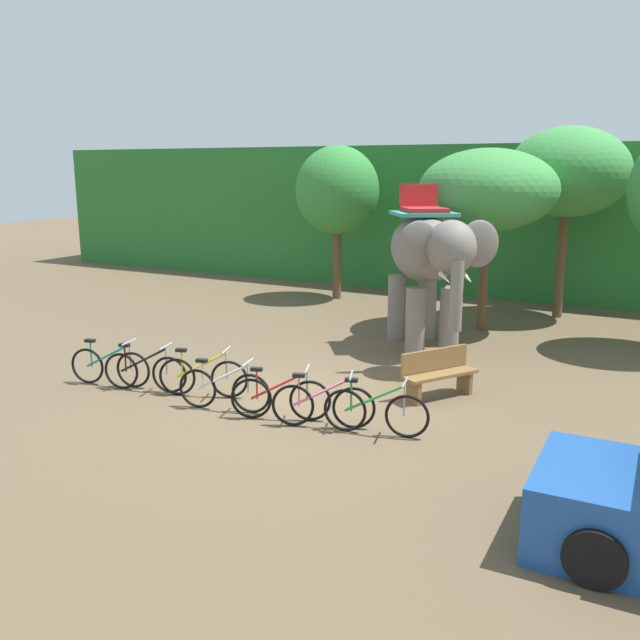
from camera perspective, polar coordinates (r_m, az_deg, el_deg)
name	(u,v)px	position (r m, az deg, el deg)	size (l,w,h in m)	color
ground_plane	(294,400)	(12.56, -2.21, -6.68)	(80.00, 80.00, 0.00)	brown
foliage_hedge	(500,216)	(25.42, 14.85, 8.40)	(36.00, 6.00, 4.88)	#28702D
tree_center	(337,191)	(21.72, 1.46, 10.77)	(2.63, 2.63, 4.83)	brown
tree_far_right	(488,190)	(17.86, 13.91, 10.51)	(3.48, 3.48, 4.64)	brown
tree_center_left	(568,173)	(20.05, 20.08, 11.53)	(3.28, 3.28, 5.25)	brown
elephant	(428,257)	(15.49, 9.01, 5.27)	(3.38, 3.95, 3.78)	slate
bike_teal	(110,366)	(13.84, -17.21, -3.73)	(1.67, 0.59, 0.92)	black
bike_black	(145,371)	(13.33, -14.47, -4.19)	(1.67, 0.61, 0.92)	black
bike_yellow	(203,376)	(12.79, -9.79, -4.68)	(1.62, 0.72, 0.92)	black
bike_white	(224,389)	(12.01, -8.07, -5.77)	(1.68, 0.58, 0.92)	black
bike_red	(280,398)	(11.49, -3.35, -6.53)	(1.60, 0.77, 0.92)	black
bike_pink	(323,405)	(11.14, 0.25, -7.13)	(1.61, 0.75, 0.92)	black
bike_green	(375,412)	(10.89, 4.66, -7.65)	(1.68, 0.57, 0.92)	black
wooden_bench	(438,372)	(12.74, 9.86, -4.32)	(1.13, 1.49, 0.89)	brown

